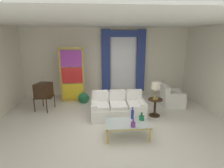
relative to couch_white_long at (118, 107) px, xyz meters
name	(u,v)px	position (x,y,z in m)	size (l,w,h in m)	color
ground_plane	(112,124)	(-0.24, -0.63, -0.30)	(16.00, 16.00, 0.00)	silver
wall_rear	(106,62)	(-0.24, 2.43, 1.20)	(8.00, 0.12, 3.00)	silver
wall_right	(220,71)	(3.42, -0.03, 1.20)	(0.12, 7.00, 3.00)	silver
ceiling_slab	(110,23)	(-0.24, 0.17, 2.72)	(8.00, 7.60, 0.04)	white
curtained_window	(123,57)	(0.49, 2.27, 1.44)	(2.00, 0.17, 2.70)	white
couch_white_long	(118,107)	(0.00, 0.00, 0.00)	(1.76, 0.92, 0.86)	white
coffee_table	(127,124)	(0.10, -1.35, 0.07)	(1.16, 0.72, 0.41)	silver
bottle_blue_decanter	(142,117)	(0.51, -1.24, 0.18)	(0.14, 0.14, 0.22)	#196B3D
bottle_crystal_tall	(133,124)	(0.21, -1.61, 0.18)	(0.12, 0.12, 0.22)	#753384
bottle_amber_squat	(132,114)	(0.28, -1.13, 0.24)	(0.08, 0.08, 0.34)	navy
vintage_tv	(43,91)	(-2.60, 0.77, 0.42)	(0.65, 0.71, 1.35)	#382314
armchair_white	(171,98)	(2.16, 0.82, -0.02)	(0.89, 0.88, 0.80)	white
stained_glass_divider	(72,76)	(-1.66, 1.58, 0.75)	(0.95, 0.05, 2.20)	gold
peacock_figurine	(83,99)	(-1.22, 1.24, -0.08)	(0.44, 0.60, 0.50)	beige
round_side_table	(155,106)	(1.25, -0.09, 0.05)	(0.48, 0.48, 0.59)	#382314
table_lamp_brass	(156,87)	(1.25, -0.09, 0.72)	(0.32, 0.32, 0.57)	#B29338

